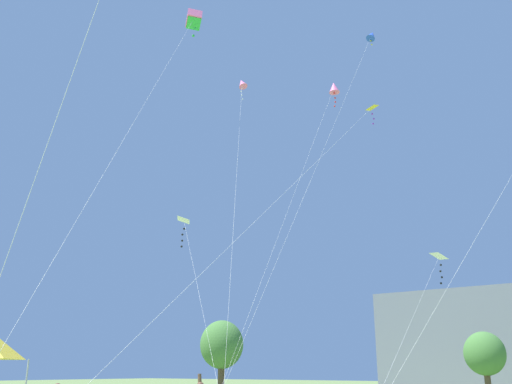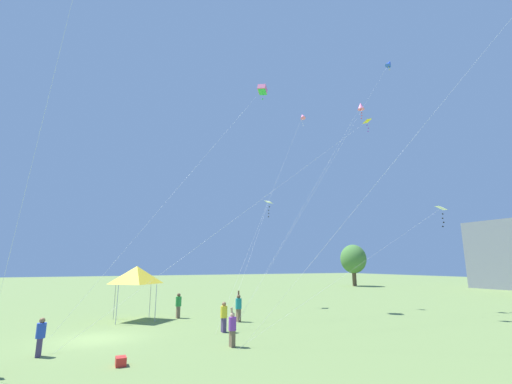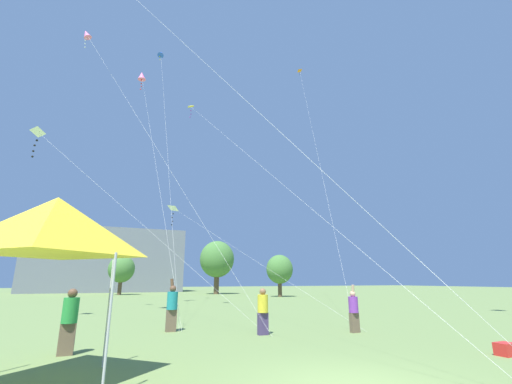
# 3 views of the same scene
# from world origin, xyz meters

# --- Properties ---
(ground_plane) EXTENTS (220.00, 220.00, 0.00)m
(ground_plane) POSITION_xyz_m (0.00, 0.00, 0.00)
(ground_plane) COLOR olive
(tree_far_left) EXTENTS (5.08, 4.57, 7.66)m
(tree_far_left) POSITION_xyz_m (-29.98, 44.28, 4.95)
(tree_far_left) COLOR brown
(tree_far_left) RESTS_ON ground
(festival_tent) EXTENTS (2.86, 2.86, 3.85)m
(festival_tent) POSITION_xyz_m (-5.76, 2.49, 3.21)
(festival_tent) COLOR #B7B7BC
(festival_tent) RESTS_ON ground
(cooler_box) EXTENTS (0.53, 0.39, 0.34)m
(cooler_box) POSITION_xyz_m (5.94, 0.75, 0.17)
(cooler_box) COLOR red
(cooler_box) RESTS_ON ground
(person_green_shirt) EXTENTS (0.43, 0.43, 1.82)m
(person_green_shirt) POSITION_xyz_m (-5.46, 5.65, 0.98)
(person_green_shirt) COLOR brown
(person_green_shirt) RESTS_ON ground
(person_purple_shirt) EXTENTS (0.38, 0.38, 1.87)m
(person_purple_shirt) POSITION_xyz_m (4.87, 5.96, 0.91)
(person_purple_shirt) COLOR brown
(person_purple_shirt) RESTS_ON ground
(person_blue_shirt) EXTENTS (0.39, 0.39, 1.64)m
(person_blue_shirt) POSITION_xyz_m (2.90, -2.41, 0.88)
(person_blue_shirt) COLOR #473860
(person_blue_shirt) RESTS_ON ground
(person_teal_shirt) EXTENTS (0.44, 0.44, 2.12)m
(person_teal_shirt) POSITION_xyz_m (-1.95, 9.13, 1.03)
(person_teal_shirt) COLOR brown
(person_teal_shirt) RESTS_ON ground
(person_yellow_shirt) EXTENTS (0.41, 0.41, 1.74)m
(person_yellow_shirt) POSITION_xyz_m (1.19, 6.86, 0.94)
(person_yellow_shirt) COLOR #473860
(person_yellow_shirt) RESTS_ON ground
(kite_pink_box_1) EXTENTS (10.56, 17.10, 22.16)m
(kite_pink_box_1) POSITION_xyz_m (-7.37, 13.80, 21.67)
(kite_pink_box_1) COLOR silver
(kite_pink_box_1) RESTS_ON ground
(kite_blue_diamond_2) EXTENTS (0.71, 17.49, 25.27)m
(kite_blue_diamond_2) POSITION_xyz_m (-1.68, 25.92, 24.70)
(kite_blue_diamond_2) COLOR silver
(kite_blue_diamond_2) RESTS_ON ground
(kite_pink_diamond_3) EXTENTS (9.50, 12.95, 20.31)m
(kite_pink_diamond_3) POSITION_xyz_m (-7.72, 18.89, 19.81)
(kite_pink_diamond_3) COLOR silver
(kite_pink_diamond_3) RESTS_ON ground
(kite_pink_diamond_4) EXTENTS (2.34, 14.91, 20.53)m
(kite_pink_diamond_4) POSITION_xyz_m (-3.43, 23.28, 20.06)
(kite_pink_diamond_4) COLOR silver
(kite_pink_diamond_4) RESTS_ON ground
(kite_white_delta_5) EXTENTS (5.10, 22.56, 9.45)m
(kite_white_delta_5) POSITION_xyz_m (0.94, 27.95, 8.90)
(kite_white_delta_5) COLOR silver
(kite_white_delta_5) RESTS_ON ground
(kite_yellow_delta_6) EXTENTS (2.45, 22.36, 16.51)m
(kite_yellow_delta_6) POSITION_xyz_m (0.58, 19.55, 15.83)
(kite_yellow_delta_6) COLOR silver
(kite_yellow_delta_6) RESTS_ON ground
(kite_white_delta_8) EXTENTS (10.70, 8.96, 10.46)m
(kite_white_delta_8) POSITION_xyz_m (-8.92, 15.27, 10.08)
(kite_white_delta_8) COLOR silver
(kite_white_delta_8) RESTS_ON ground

